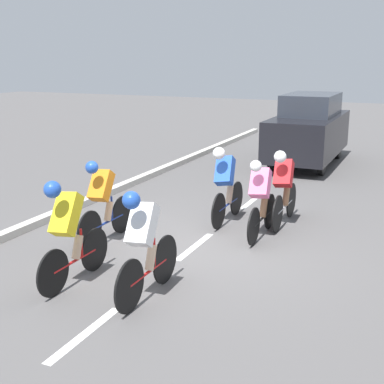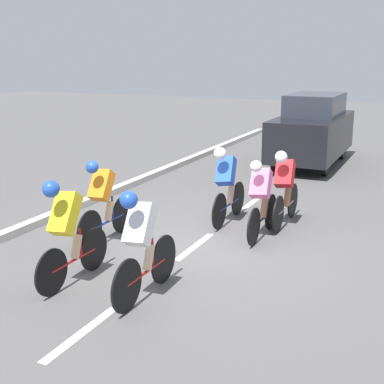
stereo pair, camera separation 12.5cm
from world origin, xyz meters
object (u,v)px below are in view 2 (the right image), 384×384
at_px(cyclist_blue, 227,182).
at_px(support_car, 313,130).
at_px(cyclist_yellow, 67,228).
at_px(cyclist_pink, 261,197).
at_px(cyclist_red, 285,186).
at_px(cyclist_white, 142,241).
at_px(cyclist_orange, 103,199).

xyz_separation_m(cyclist_blue, support_car, (-0.24, -6.33, 0.24)).
xyz_separation_m(cyclist_yellow, support_car, (-1.23, -9.92, 0.21)).
xyz_separation_m(cyclist_pink, cyclist_red, (-0.19, -0.85, 0.03)).
height_order(cyclist_white, support_car, support_car).
height_order(cyclist_red, cyclist_orange, cyclist_orange).
xyz_separation_m(cyclist_blue, cyclist_orange, (1.51, 1.91, -0.03)).
bearing_deg(cyclist_orange, cyclist_yellow, 107.53).
distance_m(cyclist_blue, cyclist_white, 3.57).
xyz_separation_m(cyclist_orange, support_car, (-1.75, -8.24, 0.27)).
distance_m(cyclist_blue, cyclist_orange, 2.44).
relative_size(cyclist_white, support_car, 0.39).
bearing_deg(cyclist_white, cyclist_red, -102.65).
relative_size(cyclist_pink, cyclist_orange, 0.96).
distance_m(cyclist_white, support_car, 9.90).
height_order(cyclist_red, support_car, support_car).
bearing_deg(cyclist_white, support_car, -90.29).
distance_m(cyclist_yellow, support_car, 10.00).
xyz_separation_m(cyclist_white, cyclist_orange, (1.70, -1.66, -0.04)).
bearing_deg(cyclist_orange, support_car, -102.01).
relative_size(cyclist_yellow, support_car, 0.38).
distance_m(cyclist_red, support_car, 6.11).
distance_m(cyclist_pink, cyclist_red, 0.87).
bearing_deg(support_car, cyclist_yellow, 82.96).
bearing_deg(cyclist_yellow, support_car, -97.04).
bearing_deg(cyclist_white, cyclist_yellow, 1.01).
height_order(cyclist_pink, support_car, support_car).
xyz_separation_m(cyclist_red, support_car, (0.81, -6.05, 0.26)).
height_order(cyclist_red, cyclist_white, cyclist_white).
relative_size(cyclist_red, cyclist_white, 1.02).
bearing_deg(cyclist_orange, cyclist_blue, -128.26).
bearing_deg(cyclist_yellow, cyclist_white, -178.99).
relative_size(cyclist_yellow, cyclist_pink, 0.99).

